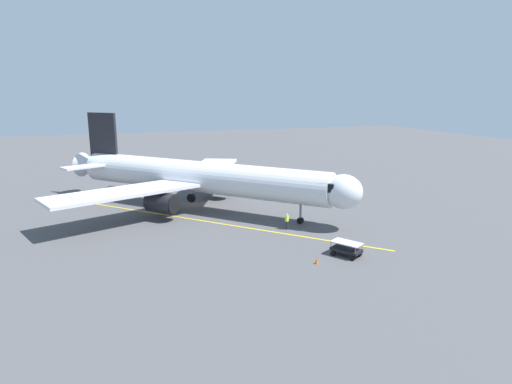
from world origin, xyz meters
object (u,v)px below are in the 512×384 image
(ground_crew_marshaller, at_px, (287,221))
(safety_cone_nose_right, at_px, (317,261))
(baggage_cart_near_nose, at_px, (346,249))
(airplane, at_px, (196,177))
(safety_cone_nose_left, at_px, (294,198))

(ground_crew_marshaller, relative_size, safety_cone_nose_right, 3.11)
(safety_cone_nose_right, bearing_deg, baggage_cart_near_nose, -166.64)
(airplane, bearing_deg, safety_cone_nose_left, -179.27)
(safety_cone_nose_left, bearing_deg, baggage_cart_near_nose, 78.23)
(ground_crew_marshaller, xyz_separation_m, safety_cone_nose_left, (-6.12, -11.67, -0.61))
(airplane, relative_size, safety_cone_nose_left, 60.66)
(airplane, distance_m, ground_crew_marshaller, 13.90)
(ground_crew_marshaller, height_order, safety_cone_nose_left, ground_crew_marshaller)
(baggage_cart_near_nose, xyz_separation_m, safety_cone_nose_left, (-4.28, -20.52, -0.38))
(airplane, relative_size, baggage_cart_near_nose, 11.31)
(airplane, bearing_deg, baggage_cart_near_nose, 113.90)
(airplane, relative_size, safety_cone_nose_right, 60.66)
(baggage_cart_near_nose, height_order, safety_cone_nose_right, baggage_cart_near_nose)
(baggage_cart_near_nose, xyz_separation_m, safety_cone_nose_right, (3.32, 0.79, -0.38))
(baggage_cart_near_nose, bearing_deg, ground_crew_marshaller, -78.21)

